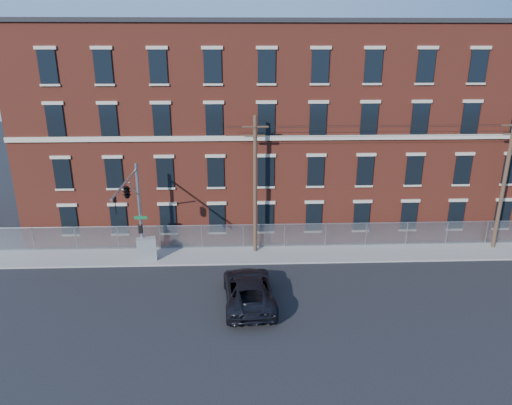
{
  "coord_description": "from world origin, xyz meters",
  "views": [
    {
      "loc": [
        0.86,
        -25.64,
        14.53
      ],
      "look_at": [
        2.0,
        4.0,
        4.44
      ],
      "focal_mm": 32.37,
      "sensor_mm": 36.0,
      "label": 1
    }
  ],
  "objects_px": {
    "traffic_signal_mast": "(130,199)",
    "utility_pole_near": "(255,183)",
    "utility_cabinet": "(147,249)",
    "pickup_truck": "(249,290)"
  },
  "relations": [
    {
      "from": "utility_pole_near",
      "to": "utility_cabinet",
      "type": "distance_m",
      "value": 8.97
    },
    {
      "from": "traffic_signal_mast",
      "to": "utility_pole_near",
      "type": "distance_m",
      "value": 8.7
    },
    {
      "from": "traffic_signal_mast",
      "to": "pickup_truck",
      "type": "xyz_separation_m",
      "value": [
        7.35,
        -3.67,
        -4.53
      ]
    },
    {
      "from": "traffic_signal_mast",
      "to": "utility_pole_near",
      "type": "relative_size",
      "value": 0.7
    },
    {
      "from": "utility_pole_near",
      "to": "pickup_truck",
      "type": "xyz_separation_m",
      "value": [
        -0.65,
        -7.09,
        -4.48
      ]
    },
    {
      "from": "utility_cabinet",
      "to": "traffic_signal_mast",
      "type": "bearing_deg",
      "value": -110.6
    },
    {
      "from": "traffic_signal_mast",
      "to": "utility_cabinet",
      "type": "xyz_separation_m",
      "value": [
        0.28,
        2.15,
        -4.44
      ]
    },
    {
      "from": "pickup_truck",
      "to": "utility_cabinet",
      "type": "xyz_separation_m",
      "value": [
        -7.07,
        5.82,
        0.09
      ]
    },
    {
      "from": "traffic_signal_mast",
      "to": "pickup_truck",
      "type": "relative_size",
      "value": 1.13
    },
    {
      "from": "pickup_truck",
      "to": "utility_cabinet",
      "type": "relative_size",
      "value": 3.74
    }
  ]
}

